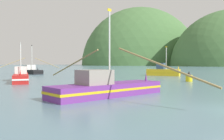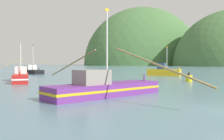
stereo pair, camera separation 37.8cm
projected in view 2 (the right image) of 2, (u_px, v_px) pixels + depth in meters
The scene contains 6 objects.
hill_mid_right at pixel (143, 65), 230.94m from camera, with size 112.07×89.66×107.91m, color #47703D.
fishing_boat_black at pixel (31, 71), 54.77m from camera, with size 13.06×8.80×6.34m.
fishing_boat_red at pixel (21, 76), 32.57m from camera, with size 2.65×10.42×5.12m.
fishing_boat_yellow at pixel (164, 71), 46.21m from camera, with size 5.82×5.35×5.54m.
fishing_boat_purple at pixel (104, 88), 18.13m from camera, with size 9.53×15.33×6.50m.
channel_buoy at pixel (189, 77), 32.01m from camera, with size 0.86×0.86×1.35m.
Camera 2 is at (-8.83, -10.67, 2.49)m, focal length 39.29 mm.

